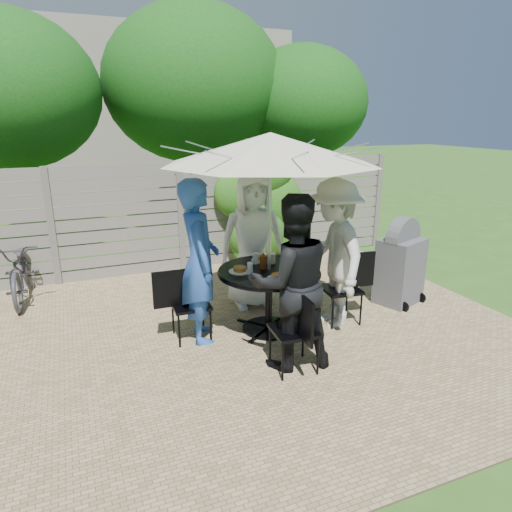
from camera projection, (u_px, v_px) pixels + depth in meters
name	position (u px, v px, depth m)	size (l,w,h in m)	color
backyard_envelope	(124.00, 114.00, 13.65)	(60.00, 60.00, 5.00)	#31591B
patio_table	(269.00, 288.00, 5.52)	(1.38, 1.38, 0.80)	black
umbrella	(270.00, 149.00, 5.03)	(2.79, 2.79, 2.39)	silver
chair_back	(251.00, 282.00, 6.50)	(0.56, 0.73, 0.95)	black
person_back	(253.00, 241.00, 6.18)	(0.91, 0.59, 1.87)	white
chair_left	(190.00, 319.00, 5.38)	(0.65, 0.44, 0.89)	black
person_left	(199.00, 262.00, 5.21)	(0.70, 0.46, 1.92)	#2A56B6
chair_front	(294.00, 347.00, 4.71)	(0.48, 0.68, 0.92)	black
person_front	(291.00, 283.00, 4.64)	(0.90, 0.70, 1.85)	black
chair_right	(341.00, 302.00, 5.83)	(0.69, 0.49, 0.92)	black
person_right	(334.00, 254.00, 5.60)	(1.20, 0.69, 1.86)	beige
plate_back	(261.00, 259.00, 5.78)	(0.26, 0.26, 0.06)	white
plate_left	(240.00, 270.00, 5.36)	(0.26, 0.26, 0.06)	white
plate_front	(278.00, 278.00, 5.11)	(0.26, 0.26, 0.06)	white
plate_right	(298.00, 265.00, 5.53)	(0.26, 0.26, 0.06)	white
plate_extra	(291.00, 274.00, 5.21)	(0.24, 0.24, 0.06)	white
glass_back	(255.00, 258.00, 5.64)	(0.07, 0.07, 0.14)	silver
glass_left	(250.00, 268.00, 5.27)	(0.07, 0.07, 0.14)	silver
glass_right	(287.00, 260.00, 5.59)	(0.07, 0.07, 0.14)	silver
syrup_jug	(263.00, 262.00, 5.46)	(0.09, 0.09, 0.16)	#59280C
coffee_cup	(272.00, 259.00, 5.66)	(0.08, 0.08, 0.12)	#C6B293
bicycle	(22.00, 269.00, 6.57)	(0.60, 1.71, 0.90)	#333338
bbq_grill	(400.00, 265.00, 6.36)	(0.74, 0.65, 1.25)	#545559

